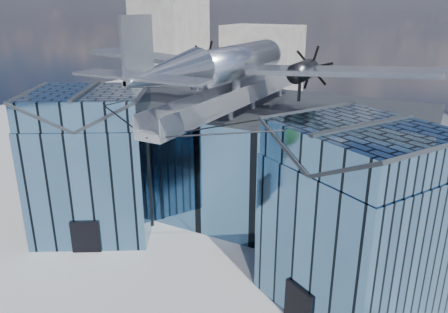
% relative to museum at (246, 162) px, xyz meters
% --- Properties ---
extents(ground_plane, '(120.00, 120.00, 0.00)m').
position_rel_museum_xyz_m(ground_plane, '(-0.00, -5.82, -5.54)').
color(ground_plane, gray).
extents(museum, '(32.88, 24.50, 17.60)m').
position_rel_museum_xyz_m(museum, '(0.00, 0.00, 0.00)').
color(museum, teal).
rests_on(museum, ground).
extents(bg_towers, '(77.00, 24.50, 26.00)m').
position_rel_museum_xyz_m(bg_towers, '(1.45, 44.67, 4.47)').
color(bg_towers, gray).
rests_on(bg_towers, ground).
extents(tree_side_w, '(3.63, 3.63, 5.30)m').
position_rel_museum_xyz_m(tree_side_w, '(-25.33, 2.98, -1.95)').
color(tree_side_w, '#311E13').
rests_on(tree_side_w, ground).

